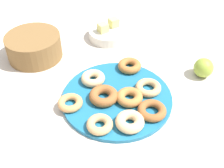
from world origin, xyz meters
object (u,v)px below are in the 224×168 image
(fruit_bowl, at_px, (109,34))
(apple, at_px, (203,68))
(donut_plate, at_px, (117,98))
(donut_5, at_px, (70,103))
(basket, at_px, (34,47))
(melon_chunk_right, at_px, (114,23))
(donut_3, at_px, (152,110))
(donut_2, at_px, (129,97))
(donut_6, at_px, (104,96))
(donut_1, at_px, (93,78))
(donut_8, at_px, (130,122))
(donut_4, at_px, (100,124))
(donut_7, at_px, (130,66))
(donut_0, at_px, (148,88))
(melon_chunk_left, at_px, (103,28))

(fruit_bowl, relative_size, apple, 2.47)
(donut_plate, relative_size, donut_5, 4.56)
(basket, height_order, melon_chunk_right, basket)
(melon_chunk_right, xyz_separation_m, apple, (0.12, -0.40, -0.02))
(donut_plate, distance_m, donut_3, 0.13)
(donut_2, relative_size, donut_6, 0.91)
(apple, bearing_deg, donut_5, 167.59)
(donut_1, bearing_deg, melon_chunk_right, 45.49)
(donut_1, distance_m, donut_3, 0.24)
(donut_8, relative_size, fruit_bowl, 0.50)
(donut_5, height_order, donut_8, donut_8)
(donut_5, height_order, fruit_bowl, fruit_bowl)
(donut_4, bearing_deg, apple, 2.86)
(donut_2, xyz_separation_m, donut_7, (0.09, 0.13, -0.00))
(donut_5, relative_size, basket, 0.38)
(donut_5, height_order, melon_chunk_right, melon_chunk_right)
(apple, bearing_deg, donut_0, 172.52)
(donut_0, relative_size, basket, 0.41)
(donut_0, xyz_separation_m, melon_chunk_right, (0.10, 0.37, 0.03))
(donut_3, relative_size, donut_8, 1.03)
(donut_7, bearing_deg, donut_plate, -140.25)
(basket, xyz_separation_m, fruit_bowl, (0.31, -0.04, -0.03))
(donut_2, height_order, melon_chunk_left, melon_chunk_left)
(donut_7, bearing_deg, apple, -37.05)
(donut_plate, relative_size, melon_chunk_left, 9.84)
(donut_8, bearing_deg, donut_1, 88.60)
(donut_1, distance_m, donut_5, 0.13)
(donut_3, bearing_deg, apple, 12.13)
(donut_2, xyz_separation_m, melon_chunk_left, (0.12, 0.36, 0.03))
(fruit_bowl, bearing_deg, basket, 173.50)
(donut_4, relative_size, donut_6, 0.83)
(donut_4, xyz_separation_m, melon_chunk_left, (0.26, 0.41, 0.03))
(donut_plate, relative_size, donut_2, 4.24)
(donut_1, distance_m, melon_chunk_left, 0.28)
(donut_4, distance_m, melon_chunk_left, 0.48)
(donut_2, bearing_deg, donut_6, 144.02)
(donut_3, xyz_separation_m, donut_6, (-0.09, 0.13, 0.00))
(donut_3, xyz_separation_m, donut_5, (-0.19, 0.16, -0.00))
(donut_8, bearing_deg, basket, 101.90)
(donut_0, xyz_separation_m, donut_4, (-0.21, -0.05, 0.00))
(donut_6, relative_size, melon_chunk_right, 2.55)
(fruit_bowl, bearing_deg, donut_plate, -117.91)
(donut_8, relative_size, melon_chunk_right, 2.34)
(melon_chunk_left, bearing_deg, donut_1, -127.71)
(donut_2, relative_size, donut_8, 0.99)
(donut_4, bearing_deg, donut_6, 53.42)
(donut_3, distance_m, melon_chunk_left, 0.46)
(donut_7, height_order, basket, basket)
(donut_7, bearing_deg, donut_1, 176.48)
(donut_4, xyz_separation_m, donut_6, (0.07, 0.09, 0.00))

